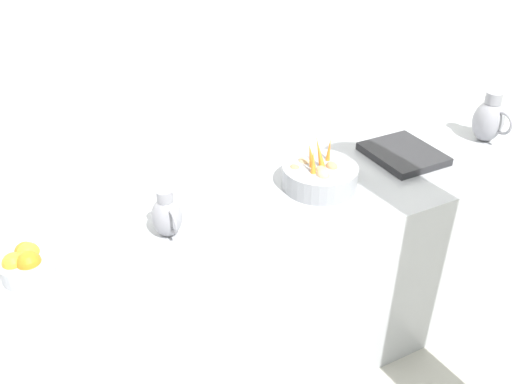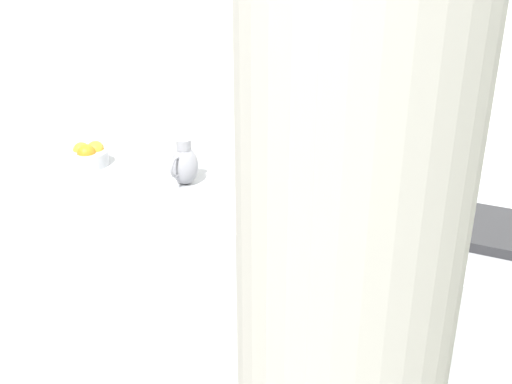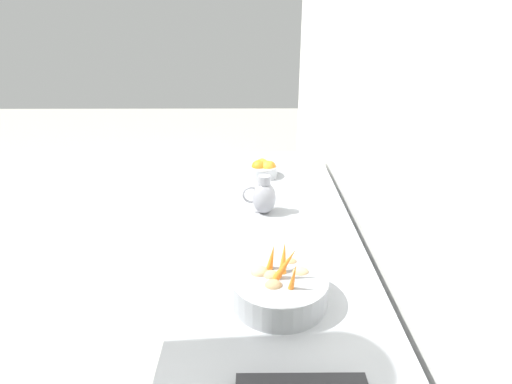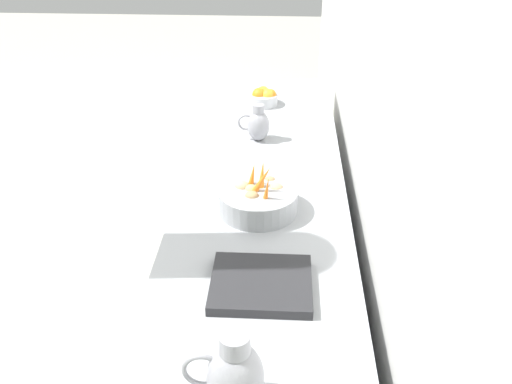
% 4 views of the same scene
% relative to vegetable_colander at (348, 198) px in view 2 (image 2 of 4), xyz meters
% --- Properties ---
extents(tile_wall_left, '(0.10, 7.90, 3.00)m').
position_rel_vegetable_colander_xyz_m(tile_wall_left, '(-0.49, 0.26, 0.55)').
color(tile_wall_left, white).
rests_on(tile_wall_left, ground_plane).
extents(prep_counter, '(0.74, 2.91, 0.90)m').
position_rel_vegetable_colander_xyz_m(prep_counter, '(-0.01, -0.24, -0.50)').
color(prep_counter, '#9EA0A5').
rests_on(prep_counter, ground_plane).
extents(vegetable_colander, '(0.33, 0.33, 0.22)m').
position_rel_vegetable_colander_xyz_m(vegetable_colander, '(0.00, 0.00, 0.00)').
color(vegetable_colander, gray).
rests_on(vegetable_colander, prep_counter).
extents(orange_bowl, '(0.18, 0.18, 0.11)m').
position_rel_vegetable_colander_xyz_m(orange_bowl, '(0.03, -1.20, -0.00)').
color(orange_bowl, '#ADAFB5').
rests_on(orange_bowl, prep_counter).
extents(metal_pitcher_short, '(0.16, 0.12, 0.19)m').
position_rel_vegetable_colander_xyz_m(metal_pitcher_short, '(0.04, -0.70, 0.03)').
color(metal_pitcher_short, gray).
rests_on(metal_pitcher_short, prep_counter).
extents(counter_sink_basin, '(0.34, 0.30, 0.04)m').
position_rel_vegetable_colander_xyz_m(counter_sink_basin, '(-0.04, 0.50, -0.03)').
color(counter_sink_basin, '#232326').
rests_on(counter_sink_basin, prep_counter).
extents(support_column, '(0.28, 0.28, 3.00)m').
position_rel_vegetable_colander_xyz_m(support_column, '(1.42, 0.41, 0.55)').
color(support_column, '#9E9B93').
rests_on(support_column, ground_plane).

